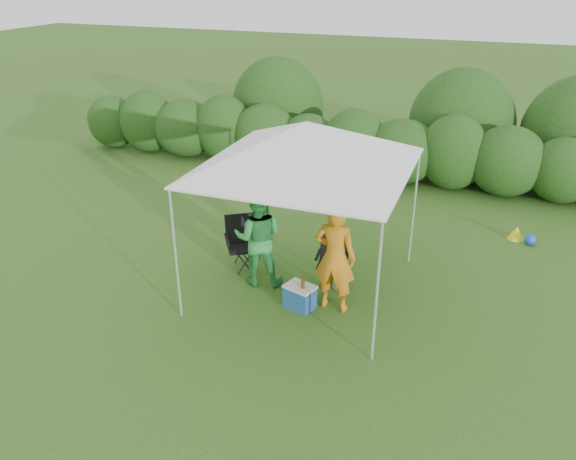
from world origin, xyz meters
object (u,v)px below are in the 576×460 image
(canopy, at_px, (307,145))
(chair_right, at_px, (333,257))
(man, at_px, (335,257))
(chair_left, at_px, (242,239))
(cooler, at_px, (300,296))
(woman, at_px, (258,238))

(canopy, xyz_separation_m, chair_right, (0.40, 0.30, -1.98))
(chair_right, relative_size, man, 0.47)
(chair_right, distance_m, chair_left, 1.67)
(chair_left, height_order, man, man)
(chair_right, xyz_separation_m, man, (0.23, -0.75, 0.41))
(chair_right, bearing_deg, chair_left, 173.49)
(chair_left, height_order, cooler, chair_left)
(chair_left, xyz_separation_m, man, (1.91, -0.73, 0.36))
(chair_left, xyz_separation_m, woman, (0.51, -0.42, 0.31))
(man, height_order, woman, man)
(woman, relative_size, cooler, 3.10)
(chair_left, relative_size, woman, 0.56)
(chair_left, distance_m, woman, 0.73)
(chair_right, height_order, man, man)
(canopy, bearing_deg, man, -35.22)
(chair_right, xyz_separation_m, chair_left, (-1.67, -0.02, 0.06))
(man, distance_m, woman, 1.43)
(chair_right, xyz_separation_m, woman, (-1.16, -0.44, 0.36))
(canopy, distance_m, chair_right, 2.04)
(canopy, height_order, woman, canopy)
(man, distance_m, cooler, 0.87)
(woman, height_order, cooler, woman)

